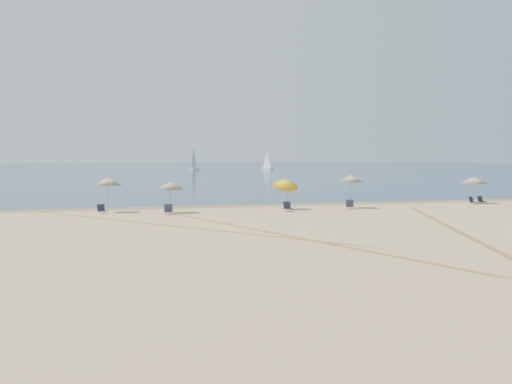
% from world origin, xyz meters
% --- Properties ---
extents(ground, '(160.00, 160.00, 0.00)m').
position_xyz_m(ground, '(0.00, 0.00, 0.00)').
color(ground, tan).
rests_on(ground, ground).
extents(ocean, '(500.00, 500.00, 0.00)m').
position_xyz_m(ocean, '(0.00, 225.00, 0.01)').
color(ocean, '#0C2151').
rests_on(ocean, ground).
extents(wet_sand, '(500.00, 500.00, 0.00)m').
position_xyz_m(wet_sand, '(0.00, 24.00, 0.00)').
color(wet_sand, olive).
rests_on(wet_sand, ground).
extents(umbrella_1, '(1.89, 1.89, 2.50)m').
position_xyz_m(umbrella_1, '(-10.36, 20.67, 2.16)').
color(umbrella_1, gray).
rests_on(umbrella_1, ground).
extents(umbrella_2, '(1.88, 1.88, 2.24)m').
position_xyz_m(umbrella_2, '(-6.28, 19.21, 1.89)').
color(umbrella_2, gray).
rests_on(umbrella_2, ground).
extents(umbrella_3, '(1.90, 1.96, 2.60)m').
position_xyz_m(umbrella_3, '(2.09, 19.52, 1.98)').
color(umbrella_3, gray).
rests_on(umbrella_3, ground).
extents(umbrella_4, '(1.92, 1.92, 2.58)m').
position_xyz_m(umbrella_4, '(7.11, 19.34, 2.23)').
color(umbrella_4, gray).
rests_on(umbrella_4, ground).
extents(umbrella_5, '(2.31, 2.31, 2.25)m').
position_xyz_m(umbrella_5, '(18.95, 21.05, 1.91)').
color(umbrella_5, gray).
rests_on(umbrella_5, ground).
extents(chair_1, '(0.66, 0.72, 0.63)m').
position_xyz_m(chair_1, '(-10.81, 20.23, 0.28)').
color(chair_1, black).
rests_on(chair_1, ground).
extents(chair_2, '(0.64, 0.72, 0.67)m').
position_xyz_m(chair_2, '(-6.54, 18.35, 0.30)').
color(chair_2, black).
rests_on(chair_2, ground).
extents(chair_3, '(0.69, 0.77, 0.69)m').
position_xyz_m(chair_3, '(1.84, 18.25, 0.30)').
color(chair_3, black).
rests_on(chair_3, ground).
extents(chair_4, '(0.74, 0.81, 0.69)m').
position_xyz_m(chair_4, '(6.86, 18.87, 0.30)').
color(chair_4, black).
rests_on(chair_4, ground).
extents(chair_5, '(0.73, 0.78, 0.64)m').
position_xyz_m(chair_5, '(18.17, 20.06, 0.28)').
color(chair_5, black).
rests_on(chair_5, ground).
extents(chair_6, '(0.62, 0.69, 0.61)m').
position_xyz_m(chair_6, '(19.50, 20.75, 0.27)').
color(chair_6, black).
rests_on(chair_6, ground).
extents(sailboat_0, '(4.01, 5.47, 8.22)m').
position_xyz_m(sailboat_0, '(18.97, 152.70, 2.49)').
color(sailboat_0, white).
rests_on(sailboat_0, ocean).
extents(sailboat_2, '(3.13, 5.09, 7.44)m').
position_xyz_m(sailboat_2, '(46.70, 170.27, 2.25)').
color(sailboat_2, white).
rests_on(sailboat_2, ocean).
extents(tire_tracks, '(53.07, 45.74, 0.00)m').
position_xyz_m(tire_tracks, '(-1.43, 8.57, 0.00)').
color(tire_tracks, tan).
rests_on(tire_tracks, ground).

